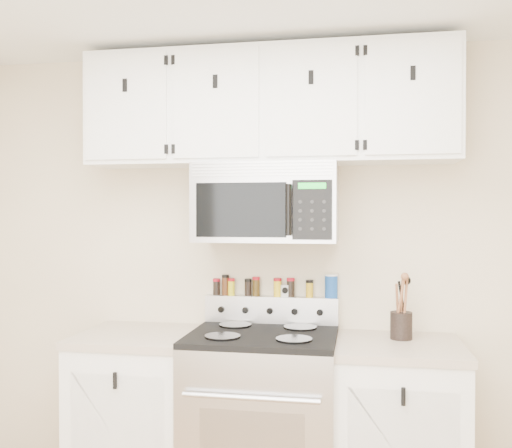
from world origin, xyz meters
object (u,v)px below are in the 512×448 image
(utensil_crock, at_px, (401,323))
(salt_canister, at_px, (331,286))
(microwave, at_px, (267,203))
(range, at_px, (263,421))

(utensil_crock, xyz_separation_m, salt_canister, (-0.37, 0.17, 0.16))
(microwave, height_order, salt_canister, microwave)
(range, bearing_deg, microwave, 89.77)
(range, bearing_deg, utensil_crock, 8.83)
(range, distance_m, salt_canister, 0.81)
(salt_canister, bearing_deg, utensil_crock, -25.01)
(utensil_crock, distance_m, salt_canister, 0.44)
(microwave, bearing_deg, utensil_crock, -1.35)
(range, xyz_separation_m, utensil_crock, (0.71, 0.11, 0.52))
(utensil_crock, bearing_deg, microwave, 178.65)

